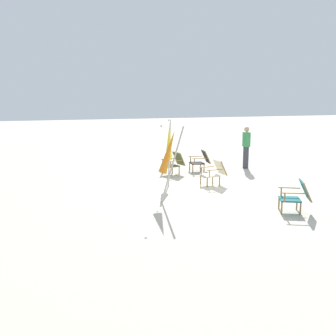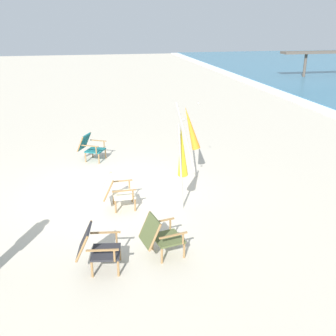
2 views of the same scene
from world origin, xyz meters
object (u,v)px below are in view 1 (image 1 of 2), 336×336
beach_chair_mid_center (174,162)px  beach_chair_back_right (201,160)px  person_near_chairs (246,147)px  umbrella_furled_yellow (169,142)px  umbrella_furled_orange (169,152)px  beach_chair_back_left (297,195)px  beach_chair_far_center (215,172)px

beach_chair_mid_center → beach_chair_back_right: same height
person_near_chairs → umbrella_furled_yellow: bearing=115.9°
umbrella_furled_yellow → umbrella_furled_orange: 2.07m
beach_chair_mid_center → beach_chair_back_left: (-5.50, -1.13, -0.00)m
person_near_chairs → beach_chair_back_right: bearing=90.7°
beach_chair_mid_center → beach_chair_back_right: size_ratio=1.03×
beach_chair_back_left → umbrella_furled_orange: umbrella_furled_orange is taller
beach_chair_mid_center → umbrella_furled_yellow: 2.07m
beach_chair_back_right → beach_chair_far_center: bearing=167.0°
beach_chair_mid_center → beach_chair_far_center: bearing=-163.7°
beach_chair_mid_center → person_near_chairs: size_ratio=0.50×
umbrella_furled_yellow → umbrella_furled_orange: umbrella_furled_yellow is taller
beach_chair_back_right → person_near_chairs: person_near_chairs is taller
beach_chair_far_center → umbrella_furled_orange: (-1.54, 2.09, 0.92)m
beach_chair_mid_center → beach_chair_back_right: (0.18, -1.13, -0.00)m
beach_chair_back_left → beach_chair_far_center: (3.43, 0.52, -0.00)m
umbrella_furled_orange → beach_chair_back_left: bearing=-126.0°
beach_chair_far_center → beach_chair_back_right: bearing=-13.0°
beach_chair_mid_center → umbrella_furled_yellow: bearing=154.7°
umbrella_furled_yellow → person_near_chairs: (1.86, -3.84, -0.53)m
beach_chair_back_right → beach_chair_far_center: size_ratio=1.00×
beach_chair_mid_center → umbrella_furled_yellow: size_ratio=0.39×
umbrella_furled_orange → beach_chair_back_right: bearing=-34.6°
beach_chair_mid_center → umbrella_furled_orange: (-3.61, 1.48, 0.91)m
beach_chair_far_center → umbrella_furled_yellow: 1.73m
beach_chair_mid_center → person_near_chairs: person_near_chairs is taller
beach_chair_back_right → person_near_chairs: size_ratio=0.49×
beach_chair_back_left → beach_chair_far_center: bearing=8.6°
umbrella_furled_yellow → person_near_chairs: size_ratio=1.28×
beach_chair_far_center → umbrella_furled_orange: bearing=126.4°
beach_chair_far_center → umbrella_furled_yellow: (0.41, 1.39, 0.94)m
beach_chair_back_right → umbrella_furled_orange: size_ratio=0.39×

